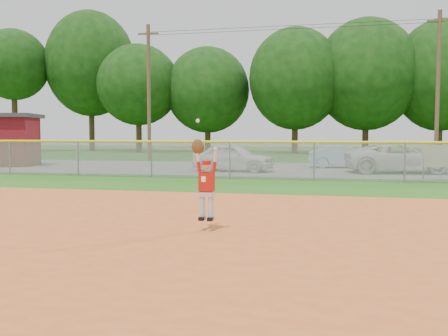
# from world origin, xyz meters

# --- Properties ---
(ground) EXTENTS (120.00, 120.00, 0.00)m
(ground) POSITION_xyz_m (0.00, 0.00, 0.00)
(ground) COLOR #245914
(ground) RESTS_ON ground
(clay_infield) EXTENTS (24.00, 16.00, 0.04)m
(clay_infield) POSITION_xyz_m (0.00, -3.00, 0.02)
(clay_infield) COLOR #BE5422
(clay_infield) RESTS_ON ground
(parking_strip) EXTENTS (44.00, 10.00, 0.03)m
(parking_strip) POSITION_xyz_m (0.00, 16.00, 0.01)
(parking_strip) COLOR slate
(parking_strip) RESTS_ON ground
(car_white_a) EXTENTS (4.06, 2.05, 1.32)m
(car_white_a) POSITION_xyz_m (-0.60, 13.72, 0.69)
(car_white_a) COLOR white
(car_white_a) RESTS_ON parking_strip
(car_blue) EXTENTS (3.68, 1.49, 1.19)m
(car_blue) POSITION_xyz_m (4.57, 17.37, 0.62)
(car_blue) COLOR #90BAD6
(car_blue) RESTS_ON parking_strip
(car_white_b) EXTENTS (5.09, 2.92, 1.34)m
(car_white_b) POSITION_xyz_m (7.00, 14.38, 0.70)
(car_white_b) COLOR white
(car_white_b) RESTS_ON parking_strip
(utility_shed) EXTENTS (4.56, 3.96, 2.92)m
(utility_shed) POSITION_xyz_m (-13.98, 14.90, 1.49)
(utility_shed) COLOR #5F0D13
(utility_shed) RESTS_ON ground
(sponsor_sign) EXTENTS (1.56, 0.29, 1.40)m
(sponsor_sign) POSITION_xyz_m (8.20, 11.04, 0.92)
(sponsor_sign) COLOR gray
(sponsor_sign) RESTS_ON ground
(outfield_fence) EXTENTS (40.06, 0.10, 1.55)m
(outfield_fence) POSITION_xyz_m (0.00, 10.00, 0.88)
(outfield_fence) COLOR gray
(outfield_fence) RESTS_ON ground
(power_lines) EXTENTS (19.40, 0.24, 9.00)m
(power_lines) POSITION_xyz_m (1.00, 22.00, 4.68)
(power_lines) COLOR #4C3823
(power_lines) RESTS_ON ground
(tree_line) EXTENTS (62.37, 13.00, 14.43)m
(tree_line) POSITION_xyz_m (0.96, 37.90, 7.53)
(tree_line) COLOR #422D1C
(tree_line) RESTS_ON ground
(ballplayer) EXTENTS (0.49, 0.21, 1.87)m
(ballplayer) POSITION_xyz_m (1.75, -0.67, 0.98)
(ballplayer) COLOR silver
(ballplayer) RESTS_ON ground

